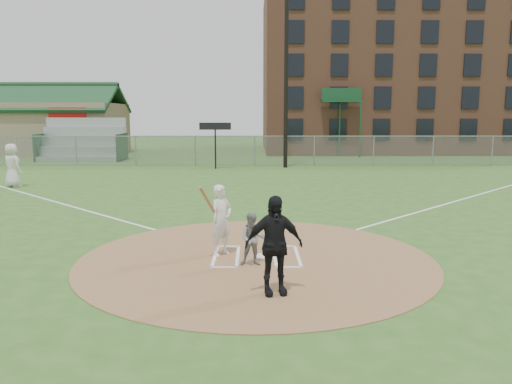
{
  "coord_description": "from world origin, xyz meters",
  "views": [
    {
      "loc": [
        -0.06,
        -11.49,
        3.38
      ],
      "look_at": [
        0.0,
        2.0,
        1.3
      ],
      "focal_mm": 35.0,
      "sensor_mm": 36.0,
      "label": 1
    }
  ],
  "objects_px": {
    "home_plate": "(264,256)",
    "umpire": "(274,245)",
    "ondeck_player": "(12,165)",
    "batter_at_plate": "(221,220)",
    "catcher": "(253,239)"
  },
  "relations": [
    {
      "from": "umpire",
      "to": "batter_at_plate",
      "type": "xyz_separation_m",
      "value": [
        -1.16,
        2.67,
        -0.08
      ]
    },
    {
      "from": "ondeck_player",
      "to": "batter_at_plate",
      "type": "height_order",
      "value": "ondeck_player"
    },
    {
      "from": "home_plate",
      "to": "umpire",
      "type": "xyz_separation_m",
      "value": [
        0.12,
        -2.48,
        0.93
      ]
    },
    {
      "from": "umpire",
      "to": "home_plate",
      "type": "bearing_deg",
      "value": 81.92
    },
    {
      "from": "ondeck_player",
      "to": "batter_at_plate",
      "type": "bearing_deg",
      "value": 162.44
    },
    {
      "from": "catcher",
      "to": "home_plate",
      "type": "bearing_deg",
      "value": 67.74
    },
    {
      "from": "home_plate",
      "to": "catcher",
      "type": "distance_m",
      "value": 0.92
    },
    {
      "from": "home_plate",
      "to": "catcher",
      "type": "relative_size",
      "value": 0.37
    },
    {
      "from": "umpire",
      "to": "ondeck_player",
      "type": "xyz_separation_m",
      "value": [
        -11.83,
        14.46,
        0.06
      ]
    },
    {
      "from": "home_plate",
      "to": "umpire",
      "type": "distance_m",
      "value": 2.66
    },
    {
      "from": "home_plate",
      "to": "ondeck_player",
      "type": "distance_m",
      "value": 16.78
    },
    {
      "from": "home_plate",
      "to": "ondeck_player",
      "type": "bearing_deg",
      "value": 134.35
    },
    {
      "from": "umpire",
      "to": "batter_at_plate",
      "type": "relative_size",
      "value": 1.07
    },
    {
      "from": "catcher",
      "to": "ondeck_player",
      "type": "xyz_separation_m",
      "value": [
        -11.44,
        12.63,
        0.41
      ]
    },
    {
      "from": "batter_at_plate",
      "to": "ondeck_player",
      "type": "bearing_deg",
      "value": 132.14
    }
  ]
}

